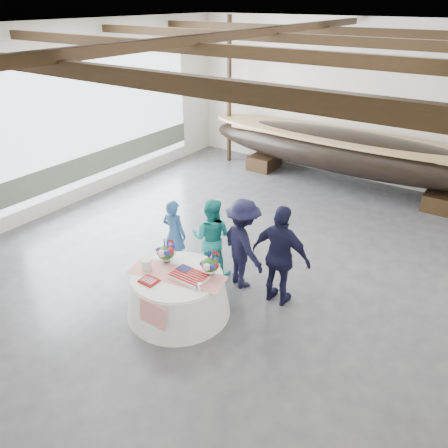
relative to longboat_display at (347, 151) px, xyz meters
The scene contains 13 objects.
floor 5.24m from the longboat_display, 95.99° to the right, with size 10.00×12.00×0.01m, color #3D3D42.
wall_back 1.58m from the longboat_display, 120.74° to the left, with size 10.00×0.02×4.50m, color silver.
wall_left 7.62m from the longboat_display, 137.34° to the right, with size 0.02×12.00×4.50m, color silver.
ceiling 6.17m from the longboat_display, 95.99° to the right, with size 10.00×12.00×0.01m, color white.
pavilion_structure 5.19m from the longboat_display, 97.20° to the right, with size 9.80×11.76×4.50m.
open_bay 6.89m from the longboat_display, 143.22° to the right, with size 0.03×7.00×3.20m.
longboat_display is the anchor object (origin of this frame).
banquet_table 7.21m from the longboat_display, 91.94° to the right, with size 1.81×1.81×0.78m.
tabletop_items 7.01m from the longboat_display, 92.04° to the right, with size 1.75×1.01×0.40m.
guest_woman_blue 6.18m from the longboat_display, 101.88° to the right, with size 0.53×0.35×1.47m, color navy.
guest_woman_teal 5.89m from the longboat_display, 94.72° to the right, with size 0.79×0.62×1.63m, color teal.
guest_man_left 5.83m from the longboat_display, 87.85° to the right, with size 1.15×0.66×1.77m, color black.
guest_man_right 6.00m from the longboat_display, 79.94° to the right, with size 1.11×0.46×1.90m, color black.
Camera 1 is at (4.44, -6.68, 4.96)m, focal length 35.00 mm.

